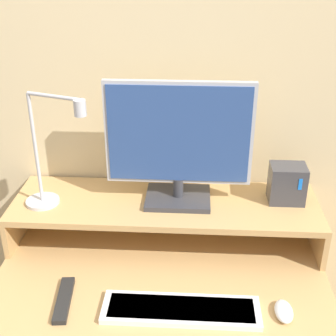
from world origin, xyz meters
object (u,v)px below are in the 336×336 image
mouse (284,311)px  remote_control (64,300)px  keyboard (181,310)px  router_dock (287,184)px  monitor (179,143)px  desk_lamp (50,165)px

mouse → remote_control: (-0.65, 0.01, -0.01)m
keyboard → mouse: size_ratio=4.86×
router_dock → keyboard: (-0.35, -0.41, -0.21)m
monitor → keyboard: monitor is taller
router_dock → keyboard: 0.57m
router_dock → mouse: 0.45m
monitor → remote_control: 0.61m
monitor → mouse: monitor is taller
desk_lamp → router_dock: (0.80, 0.08, -0.09)m
monitor → router_dock: 0.40m
router_dock → mouse: router_dock is taller
keyboard → desk_lamp: bearing=144.0°
desk_lamp → remote_control: size_ratio=2.09×
router_dock → remote_control: router_dock is taller
router_dock → keyboard: bearing=-130.5°
monitor → remote_control: monitor is taller
monitor → desk_lamp: size_ratio=1.22×
monitor → mouse: bearing=-49.9°
desk_lamp → router_dock: desk_lamp is taller
mouse → remote_control: mouse is taller
desk_lamp → router_dock: 0.80m
monitor → keyboard: size_ratio=1.07×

